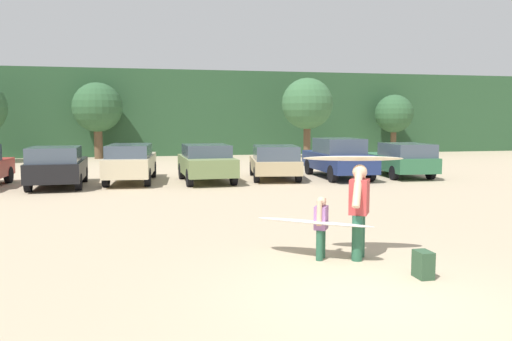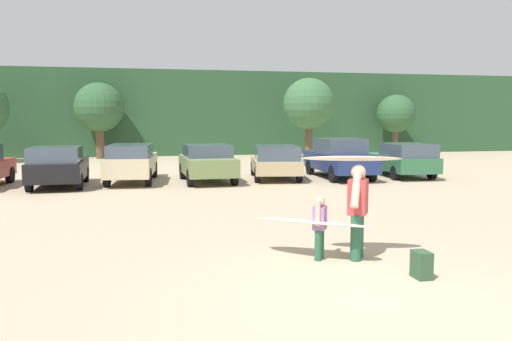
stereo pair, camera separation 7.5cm
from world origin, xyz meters
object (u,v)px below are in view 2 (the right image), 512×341
Objects in this scene: parked_car_tan at (276,161)px; surfboard_white at (313,222)px; parked_car_navy at (339,158)px; surfboard_cream at (351,158)px; person_adult at (358,206)px; parked_car_forest_green at (401,159)px; parked_car_black at (58,166)px; person_child at (320,224)px; backpack_dropped at (422,265)px; parked_car_champagne at (132,162)px; parked_car_olive_green at (207,162)px.

parked_car_tan is 12.60m from surfboard_white.
parked_car_navy is 2.49× the size of surfboard_cream.
parked_car_forest_green is at bearing -89.04° from person_adult.
person_adult is (7.06, -11.82, 0.19)m from parked_car_black.
person_child is 1.96m from backpack_dropped.
parked_car_tan is at bearing -87.06° from parked_car_champagne.
surfboard_cream is at bearing 114.03° from backpack_dropped.
parked_car_forest_green reaches higher than parked_car_tan.
surfboard_cream is at bearing -20.38° from person_adult.
parked_car_navy is (8.92, -0.33, 0.04)m from parked_car_champagne.
parked_car_black is 3.42× the size of person_child.
surfboard_white is (-0.10, 0.10, 0.02)m from person_child.
parked_car_champagne is 1.20× the size of parked_car_olive_green.
surfboard_white is at bearing 8.30° from surfboard_cream.
person_adult is 0.88m from surfboard_white.
surfboard_cream reaches higher than surfboard_white.
person_child is 0.54× the size of surfboard_white.
parked_car_forest_green is 2.15× the size of surfboard_white.
parked_car_black is at bearing 115.17° from parked_car_champagne.
parked_car_navy is at bearing -86.93° from parked_car_champagne.
parked_car_forest_green is 14.72m from person_child.
parked_car_black is 0.83× the size of parked_car_champagne.
parked_car_tan is 2.88m from parked_car_navy.
parked_car_forest_green is at bearing -91.59° from person_child.
parked_car_black is 14.57m from parked_car_forest_green.
person_child is at bearing -179.19° from parked_car_olive_green.
person_child is (-0.70, 0.12, -0.33)m from person_adult.
person_adult is 0.92× the size of surfboard_cream.
surfboard_white is (0.52, -12.01, -0.15)m from parked_car_olive_green.
surfboard_cream reaches higher than person_child.
parked_car_forest_green is 14.43m from surfboard_cream.
person_adult is (4.36, -12.80, 0.14)m from parked_car_champagne.
parked_car_navy reaches higher than person_child.
surfboard_cream is 4.27× the size of backpack_dropped.
parked_car_navy is at bearing 73.81° from backpack_dropped.
person_child is 2.62× the size of backpack_dropped.
surfboard_cream is (-4.65, -12.35, 0.97)m from parked_car_navy.
parked_car_tan is 13.95m from backpack_dropped.
parked_car_tan is at bearing -65.23° from surfboard_white.
person_adult reaches higher than surfboard_white.
person_adult reaches higher than parked_car_tan.
parked_car_tan is at bearing -86.49° from parked_car_black.
parked_car_olive_green is at bearing -54.84° from person_child.
parked_car_forest_green is at bearing -88.23° from surfboard_white.
parked_car_tan reaches higher than backpack_dropped.
parked_car_black is at bearing 120.09° from backpack_dropped.
surfboard_cream is 0.87× the size of surfboard_white.
person_child is 1.35m from surfboard_cream.
parked_car_tan is at bearing -68.60° from person_child.
parked_car_navy is at bearing -88.15° from parked_car_black.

